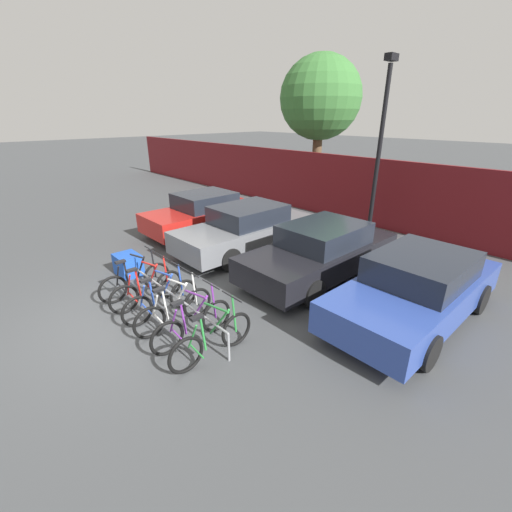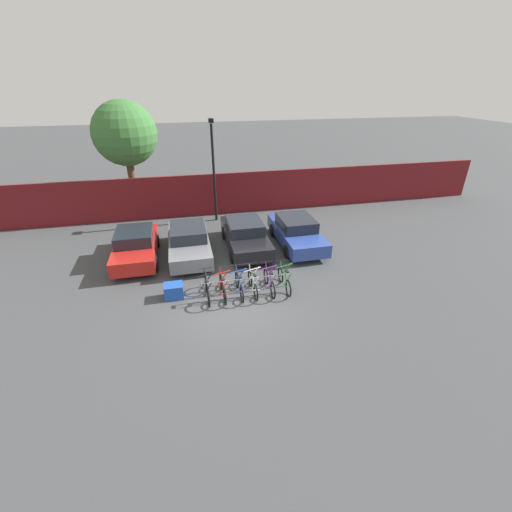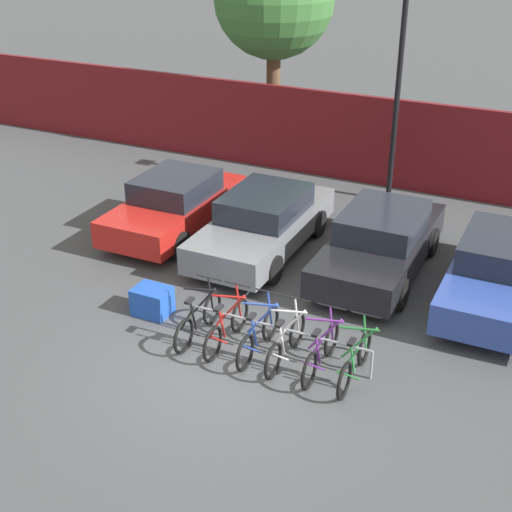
{
  "view_description": "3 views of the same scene",
  "coord_description": "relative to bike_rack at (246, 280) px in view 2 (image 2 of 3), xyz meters",
  "views": [
    {
      "loc": [
        6.21,
        -2.19,
        3.91
      ],
      "look_at": [
        1.06,
        2.53,
        1.01
      ],
      "focal_mm": 24.0,
      "sensor_mm": 36.0,
      "label": 1
    },
    {
      "loc": [
        -1.44,
        -10.36,
        7.38
      ],
      "look_at": [
        1.33,
        1.93,
        0.83
      ],
      "focal_mm": 24.0,
      "sensor_mm": 36.0,
      "label": 2
    },
    {
      "loc": [
        4.89,
        -9.01,
        7.35
      ],
      "look_at": [
        -0.65,
        2.55,
        0.8
      ],
      "focal_mm": 50.0,
      "sensor_mm": 36.0,
      "label": 3
    }
  ],
  "objects": [
    {
      "name": "ground_plane",
      "position": [
        -0.65,
        -0.68,
        -0.48
      ],
      "size": [
        120.0,
        120.0,
        0.0
      ],
      "primitive_type": "plane",
      "color": "#424447"
    },
    {
      "name": "hoarding_wall",
      "position": [
        -0.65,
        8.82,
        0.75
      ],
      "size": [
        36.0,
        0.16,
        2.46
      ],
      "primitive_type": "cube",
      "color": "maroon",
      "rests_on": "ground"
    },
    {
      "name": "bike_rack",
      "position": [
        0.0,
        0.0,
        0.0
      ],
      "size": [
        3.55,
        0.04,
        0.57
      ],
      "color": "gray",
      "rests_on": "ground"
    },
    {
      "name": "bicycle_black",
      "position": [
        -1.5,
        -0.15,
        -0.11
      ],
      "size": [
        0.68,
        1.71,
        1.05
      ],
      "rotation": [
        0.0,
        0.0,
        0.0
      ],
      "color": "black",
      "rests_on": "ground"
    },
    {
      "name": "bicycle_red",
      "position": [
        -0.92,
        -0.15,
        -0.11
      ],
      "size": [
        0.68,
        1.71,
        1.05
      ],
      "rotation": [
        0.0,
        0.0,
        0.02
      ],
      "color": "black",
      "rests_on": "ground"
    },
    {
      "name": "bicycle_blue",
      "position": [
        -0.29,
        -0.15,
        -0.11
      ],
      "size": [
        0.68,
        1.71,
        1.05
      ],
      "rotation": [
        0.0,
        0.0,
        -0.03
      ],
      "color": "black",
      "rests_on": "ground"
    },
    {
      "name": "bicycle_white",
      "position": [
        0.24,
        -0.15,
        -0.11
      ],
      "size": [
        0.68,
        1.71,
        1.05
      ],
      "rotation": [
        0.0,
        0.0,
        0.02
      ],
      "color": "black",
      "rests_on": "ground"
    },
    {
      "name": "bicycle_purple",
      "position": [
        0.9,
        -0.15,
        -0.11
      ],
      "size": [
        0.68,
        1.71,
        1.05
      ],
      "rotation": [
        0.0,
        0.0,
        -0.04
      ],
      "color": "black",
      "rests_on": "ground"
    },
    {
      "name": "bicycle_green",
      "position": [
        1.5,
        -0.15,
        -0.11
      ],
      "size": [
        0.68,
        1.71,
        1.05
      ],
      "rotation": [
        0.0,
        0.0,
        -0.06
      ],
      "color": "black",
      "rests_on": "ground"
    },
    {
      "name": "car_red",
      "position": [
        -4.33,
        3.69,
        0.21
      ],
      "size": [
        1.91,
        4.11,
        1.4
      ],
      "color": "red",
      "rests_on": "ground"
    },
    {
      "name": "car_grey",
      "position": [
        -1.97,
        3.64,
        0.21
      ],
      "size": [
        1.91,
        4.49,
        1.4
      ],
      "color": "slate",
      "rests_on": "ground"
    },
    {
      "name": "car_black",
      "position": [
        0.72,
        3.81,
        0.21
      ],
      "size": [
        1.91,
        4.49,
        1.4
      ],
      "color": "black",
      "rests_on": "ground"
    },
    {
      "name": "car_blue",
      "position": [
        3.25,
        3.62,
        0.21
      ],
      "size": [
        1.91,
        4.45,
        1.4
      ],
      "color": "#2D479E",
      "rests_on": "ground"
    },
    {
      "name": "lamp_post",
      "position": [
        -0.22,
        7.83,
        2.65
      ],
      "size": [
        0.24,
        0.44,
        5.56
      ],
      "color": "black",
      "rests_on": "ground"
    },
    {
      "name": "cargo_crate",
      "position": [
        -2.73,
        0.2,
        -0.21
      ],
      "size": [
        0.7,
        0.56,
        0.55
      ],
      "primitive_type": "cube",
      "color": "blue",
      "rests_on": "ground"
    },
    {
      "name": "tree_behind_hoarding",
      "position": [
        -4.89,
        10.62,
        4.08
      ],
      "size": [
        3.63,
        3.63,
        6.41
      ],
      "color": "brown",
      "rests_on": "ground"
    }
  ]
}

